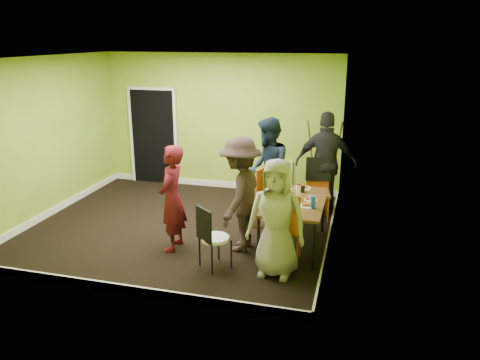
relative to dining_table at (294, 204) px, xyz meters
The scene contains 28 objects.
ground 2.10m from the dining_table, behind, with size 5.00×5.00×0.00m, color black.
room_walls 2.04m from the dining_table, 169.82° to the left, with size 5.04×4.54×2.82m.
dining_table is the anchor object (origin of this frame).
chair_left_far 0.96m from the dining_table, 126.77° to the left, with size 0.51×0.51×0.99m.
chair_left_near 0.66m from the dining_table, 161.75° to the right, with size 0.41×0.40×0.87m.
chair_back_end 1.44m from the dining_table, 81.58° to the left, with size 0.50×0.57×1.06m.
chair_front_end 0.62m from the dining_table, 92.11° to the right, with size 0.45×0.46×1.08m.
chair_bentwood 1.42m from the dining_table, 134.93° to the right, with size 0.50×0.50×0.91m.
easel 2.05m from the dining_table, 83.28° to the left, with size 0.66×0.62×1.65m.
plate_near_left 0.51m from the dining_table, 114.72° to the left, with size 0.21×0.21×0.01m, color white.
plate_near_right 0.44m from the dining_table, 130.08° to the right, with size 0.22×0.22×0.01m, color white.
plate_far_back 0.62m from the dining_table, 85.32° to the left, with size 0.26×0.26×0.01m, color white.
plate_far_front 0.48m from the dining_table, 85.45° to the right, with size 0.24×0.24×0.01m, color white.
plate_wall_back 0.26m from the dining_table, 18.58° to the left, with size 0.21×0.21×0.01m, color white.
plate_wall_front 0.30m from the dining_table, 42.30° to the right, with size 0.24×0.24×0.01m, color white.
thermos 0.19m from the dining_table, 57.93° to the left, with size 0.06×0.06×0.23m, color white.
blue_bottle 0.43m from the dining_table, 40.07° to the right, with size 0.07×0.07×0.18m, color #174DB1.
orange_bottle 0.21m from the dining_table, 103.90° to the left, with size 0.03×0.03×0.08m, color orange.
glass_mid 0.23m from the dining_table, 132.50° to the left, with size 0.06×0.06×0.09m, color black.
glass_back 0.44m from the dining_table, 80.70° to the left, with size 0.07×0.07×0.11m, color black.
glass_front 0.56m from the dining_table, 78.48° to the right, with size 0.06×0.06×0.09m, color black.
cup_a 0.24m from the dining_table, 140.78° to the right, with size 0.13×0.13×0.10m, color white.
cup_b 0.27m from the dining_table, 12.66° to the left, with size 0.09×0.09×0.08m, color white.
person_standing 1.83m from the dining_table, 162.93° to the right, with size 0.59×0.39×1.62m, color #530E17.
person_left_far 1.17m from the dining_table, 122.05° to the left, with size 0.88×0.69×1.82m, color black.
person_left_near 0.83m from the dining_table, 160.20° to the right, with size 1.12×0.64×1.74m, color black.
person_back_end 1.65m from the dining_table, 78.52° to the left, with size 1.09×0.45×1.86m, color black.
person_front_end 0.94m from the dining_table, 96.00° to the right, with size 0.79×0.52×1.63m, color gray.
Camera 1 is at (2.88, -6.92, 3.13)m, focal length 35.00 mm.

